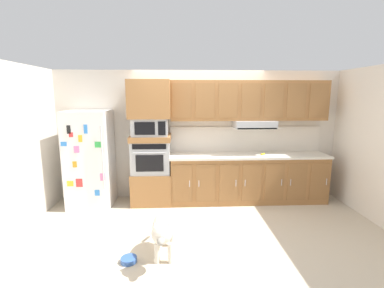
# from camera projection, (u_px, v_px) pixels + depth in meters

# --- Properties ---
(ground_plane) EXTENTS (9.60, 9.60, 0.00)m
(ground_plane) POSITION_uv_depth(u_px,v_px,m) (203.00, 218.00, 4.58)
(ground_plane) COLOR beige
(back_kitchen_wall) EXTENTS (6.20, 0.12, 2.50)m
(back_kitchen_wall) POSITION_uv_depth(u_px,v_px,m) (199.00, 135.00, 5.45)
(back_kitchen_wall) COLOR beige
(back_kitchen_wall) RESTS_ON ground
(side_panel_left) EXTENTS (0.12, 7.10, 2.50)m
(side_panel_left) POSITION_uv_depth(u_px,v_px,m) (24.00, 146.00, 4.23)
(side_panel_left) COLOR beige
(side_panel_left) RESTS_ON ground
(side_panel_right) EXTENTS (0.12, 7.10, 2.50)m
(side_panel_right) POSITION_uv_depth(u_px,v_px,m) (373.00, 143.00, 4.48)
(side_panel_right) COLOR silver
(side_panel_right) RESTS_ON ground
(refrigerator) EXTENTS (0.76, 0.73, 1.76)m
(refrigerator) POSITION_uv_depth(u_px,v_px,m) (90.00, 159.00, 5.00)
(refrigerator) COLOR white
(refrigerator) RESTS_ON ground
(oven_base_cabinet) EXTENTS (0.74, 0.62, 0.60)m
(oven_base_cabinet) POSITION_uv_depth(u_px,v_px,m) (152.00, 187.00, 5.22)
(oven_base_cabinet) COLOR #996638
(oven_base_cabinet) RESTS_ON ground
(built_in_oven) EXTENTS (0.70, 0.62, 0.60)m
(built_in_oven) POSITION_uv_depth(u_px,v_px,m) (151.00, 156.00, 5.11)
(built_in_oven) COLOR #A8AAAF
(built_in_oven) RESTS_ON oven_base_cabinet
(appliance_mid_shelf) EXTENTS (0.74, 0.62, 0.10)m
(appliance_mid_shelf) POSITION_uv_depth(u_px,v_px,m) (151.00, 138.00, 5.05)
(appliance_mid_shelf) COLOR #996638
(appliance_mid_shelf) RESTS_ON built_in_oven
(microwave) EXTENTS (0.64, 0.54, 0.32)m
(microwave) POSITION_uv_depth(u_px,v_px,m) (150.00, 127.00, 5.01)
(microwave) COLOR #A8AAAF
(microwave) RESTS_ON appliance_mid_shelf
(appliance_upper_cabinet) EXTENTS (0.74, 0.62, 0.68)m
(appliance_upper_cabinet) POSITION_uv_depth(u_px,v_px,m) (150.00, 99.00, 4.92)
(appliance_upper_cabinet) COLOR #996638
(appliance_upper_cabinet) RESTS_ON microwave
(lower_cabinet_run) EXTENTS (2.95, 0.63, 0.88)m
(lower_cabinet_run) POSITION_uv_depth(u_px,v_px,m) (248.00, 179.00, 5.28)
(lower_cabinet_run) COLOR #996638
(lower_cabinet_run) RESTS_ON ground
(countertop_slab) EXTENTS (2.99, 0.64, 0.04)m
(countertop_slab) POSITION_uv_depth(u_px,v_px,m) (248.00, 155.00, 5.20)
(countertop_slab) COLOR silver
(countertop_slab) RESTS_ON lower_cabinet_run
(backsplash_panel) EXTENTS (2.99, 0.02, 0.50)m
(backsplash_panel) POSITION_uv_depth(u_px,v_px,m) (245.00, 139.00, 5.43)
(backsplash_panel) COLOR silver
(backsplash_panel) RESTS_ON countertop_slab
(upper_cabinet_with_hood) EXTENTS (2.95, 0.48, 0.88)m
(upper_cabinet_with_hood) POSITION_uv_depth(u_px,v_px,m) (249.00, 102.00, 5.14)
(upper_cabinet_with_hood) COLOR #996638
(upper_cabinet_with_hood) RESTS_ON backsplash_panel
(screwdriver) EXTENTS (0.16, 0.17, 0.03)m
(screwdriver) POSITION_uv_depth(u_px,v_px,m) (263.00, 154.00, 5.15)
(screwdriver) COLOR yellow
(screwdriver) RESTS_ON countertop_slab
(dog) EXTENTS (0.31, 0.99, 0.62)m
(dog) POSITION_uv_depth(u_px,v_px,m) (164.00, 228.00, 3.39)
(dog) COLOR beige
(dog) RESTS_ON ground
(dog_food_bowl) EXTENTS (0.20, 0.20, 0.06)m
(dog_food_bowl) POSITION_uv_depth(u_px,v_px,m) (129.00, 260.00, 3.37)
(dog_food_bowl) COLOR #3359A5
(dog_food_bowl) RESTS_ON ground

